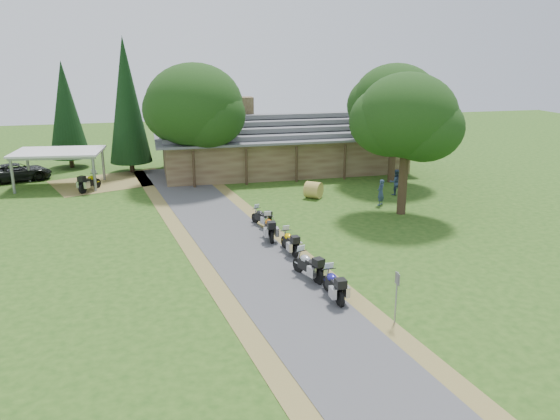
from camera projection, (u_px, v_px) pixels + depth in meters
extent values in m
plane|color=#234814|center=(282.00, 293.00, 23.58)|extent=(120.00, 120.00, 0.00)
plane|color=#49494B|center=(253.00, 260.00, 27.19)|extent=(51.95, 51.95, 0.00)
imported|color=black|center=(17.00, 168.00, 43.15)|extent=(3.83, 5.93, 2.10)
imported|color=navy|center=(381.00, 190.00, 36.44)|extent=(0.72, 0.69, 2.07)
imported|color=navy|center=(396.00, 180.00, 38.97)|extent=(0.66, 0.51, 2.18)
cylinder|color=#A8903D|center=(313.00, 190.00, 38.30)|extent=(1.56, 1.57, 1.16)
cone|color=black|center=(127.00, 106.00, 44.85)|extent=(3.46, 3.46, 11.15)
cone|color=black|center=(66.00, 115.00, 47.05)|extent=(3.42, 3.42, 9.18)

